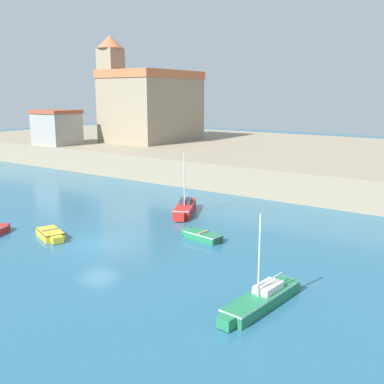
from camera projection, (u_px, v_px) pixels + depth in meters
The scene contains 8 objects.
ground_plane at pixel (97, 245), 31.92m from camera, with size 200.00×200.00×0.00m, color #28607F.
quay_seawall at pixel (304, 159), 63.22m from camera, with size 120.00×40.00×3.05m, color gray.
sailboat_red_0 at pixel (185, 208), 40.14m from camera, with size 3.52×5.47×5.51m.
sailboat_green_1 at pixel (262, 299), 22.62m from camera, with size 1.87×6.18×4.90m.
dinghy_green_3 at pixel (202, 236), 33.00m from camera, with size 3.60×1.60×0.63m.
dinghy_yellow_4 at pixel (51, 234), 33.36m from camera, with size 3.45×2.25×0.64m.
church at pixel (148, 104), 71.75m from camera, with size 14.08×14.83×16.50m.
harbor_shed_mid_row at pixel (57, 127), 66.62m from camera, with size 6.00×5.40×5.09m.
Camera 1 is at (22.93, -21.02, 10.53)m, focal length 42.00 mm.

